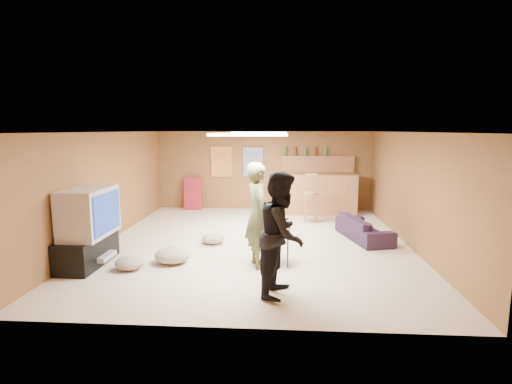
# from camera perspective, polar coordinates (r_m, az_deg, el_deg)

# --- Properties ---
(ground) EXTENTS (7.00, 7.00, 0.00)m
(ground) POSITION_cam_1_polar(r_m,az_deg,el_deg) (8.08, -0.10, -7.25)
(ground) COLOR beige
(ground) RESTS_ON ground
(ceiling) EXTENTS (6.00, 7.00, 0.02)m
(ceiling) POSITION_cam_1_polar(r_m,az_deg,el_deg) (7.76, -0.10, 8.56)
(ceiling) COLOR silver
(ceiling) RESTS_ON ground
(wall_back) EXTENTS (6.00, 0.02, 2.20)m
(wall_back) POSITION_cam_1_polar(r_m,az_deg,el_deg) (11.31, 1.11, 3.08)
(wall_back) COLOR brown
(wall_back) RESTS_ON ground
(wall_front) EXTENTS (6.00, 0.02, 2.20)m
(wall_front) POSITION_cam_1_polar(r_m,az_deg,el_deg) (4.42, -3.21, -6.12)
(wall_front) COLOR brown
(wall_front) RESTS_ON ground
(wall_left) EXTENTS (0.02, 7.00, 2.20)m
(wall_left) POSITION_cam_1_polar(r_m,az_deg,el_deg) (8.58, -20.51, 0.66)
(wall_left) COLOR brown
(wall_left) RESTS_ON ground
(wall_right) EXTENTS (0.02, 7.00, 2.20)m
(wall_right) POSITION_cam_1_polar(r_m,az_deg,el_deg) (8.20, 21.30, 0.26)
(wall_right) COLOR brown
(wall_right) RESTS_ON ground
(tv_stand) EXTENTS (0.55, 1.30, 0.50)m
(tv_stand) POSITION_cam_1_polar(r_m,az_deg,el_deg) (7.31, -22.96, -7.66)
(tv_stand) COLOR black
(tv_stand) RESTS_ON ground
(dvd_box) EXTENTS (0.35, 0.50, 0.08)m
(dvd_box) POSITION_cam_1_polar(r_m,az_deg,el_deg) (7.24, -21.34, -8.54)
(dvd_box) COLOR #B2B2B7
(dvd_box) RESTS_ON tv_stand
(tv_body) EXTENTS (0.60, 1.10, 0.80)m
(tv_body) POSITION_cam_1_polar(r_m,az_deg,el_deg) (7.13, -22.77, -2.68)
(tv_body) COLOR #B2B2B7
(tv_body) RESTS_ON tv_stand
(tv_screen) EXTENTS (0.02, 0.95, 0.65)m
(tv_screen) POSITION_cam_1_polar(r_m,az_deg,el_deg) (7.00, -20.50, -2.76)
(tv_screen) COLOR navy
(tv_screen) RESTS_ON tv_body
(bar_counter) EXTENTS (2.00, 0.60, 1.10)m
(bar_counter) POSITION_cam_1_polar(r_m,az_deg,el_deg) (10.87, 8.89, -0.19)
(bar_counter) COLOR #995E37
(bar_counter) RESTS_ON ground
(bar_lip) EXTENTS (2.10, 0.12, 0.05)m
(bar_lip) POSITION_cam_1_polar(r_m,az_deg,el_deg) (10.55, 9.08, 2.55)
(bar_lip) COLOR #432C15
(bar_lip) RESTS_ON bar_counter
(bar_shelf) EXTENTS (2.00, 0.18, 0.05)m
(bar_shelf) POSITION_cam_1_polar(r_m,az_deg,el_deg) (11.21, 8.81, 4.97)
(bar_shelf) COLOR #995E37
(bar_shelf) RESTS_ON bar_backing
(bar_backing) EXTENTS (2.00, 0.14, 0.60)m
(bar_backing) POSITION_cam_1_polar(r_m,az_deg,el_deg) (11.25, 8.76, 3.46)
(bar_backing) COLOR #995E37
(bar_backing) RESTS_ON bar_counter
(poster_left) EXTENTS (0.60, 0.03, 0.85)m
(poster_left) POSITION_cam_1_polar(r_m,az_deg,el_deg) (11.37, -4.96, 4.34)
(poster_left) COLOR #BF3F26
(poster_left) RESTS_ON wall_back
(poster_right) EXTENTS (0.55, 0.03, 0.80)m
(poster_right) POSITION_cam_1_polar(r_m,az_deg,el_deg) (11.27, -0.42, 4.33)
(poster_right) COLOR #334C99
(poster_right) RESTS_ON wall_back
(folding_chair_stack) EXTENTS (0.50, 0.26, 0.91)m
(folding_chair_stack) POSITION_cam_1_polar(r_m,az_deg,el_deg) (11.47, -8.98, -0.23)
(folding_chair_stack) COLOR #AA1F2F
(folding_chair_stack) RESTS_ON ground
(ceiling_panel_front) EXTENTS (1.20, 0.60, 0.04)m
(ceiling_panel_front) POSITION_cam_1_polar(r_m,az_deg,el_deg) (6.26, -1.05, 8.21)
(ceiling_panel_front) COLOR white
(ceiling_panel_front) RESTS_ON ceiling
(ceiling_panel_back) EXTENTS (1.20, 0.60, 0.04)m
(ceiling_panel_back) POSITION_cam_1_polar(r_m,az_deg,el_deg) (8.96, 0.43, 8.41)
(ceiling_panel_back) COLOR white
(ceiling_panel_back) RESTS_ON ceiling
(person_olive) EXTENTS (0.60, 0.73, 1.73)m
(person_olive) POSITION_cam_1_polar(r_m,az_deg,el_deg) (6.55, 0.29, -3.27)
(person_olive) COLOR brown
(person_olive) RESTS_ON ground
(person_black) EXTENTS (0.82, 0.96, 1.70)m
(person_black) POSITION_cam_1_polar(r_m,az_deg,el_deg) (5.44, 3.74, -5.99)
(person_black) COLOR black
(person_black) RESTS_ON ground
(sofa) EXTENTS (0.99, 1.70, 0.47)m
(sofa) POSITION_cam_1_polar(r_m,az_deg,el_deg) (8.57, 15.14, -5.00)
(sofa) COLOR black
(sofa) RESTS_ON ground
(tray_table) EXTENTS (0.49, 0.41, 0.61)m
(tray_table) POSITION_cam_1_polar(r_m,az_deg,el_deg) (6.73, 2.83, -7.87)
(tray_table) COLOR #432C15
(tray_table) RESTS_ON ground
(cup_red_near) EXTENTS (0.09, 0.09, 0.10)m
(cup_red_near) POSITION_cam_1_polar(r_m,az_deg,el_deg) (6.70, 2.04, -4.80)
(cup_red_near) COLOR red
(cup_red_near) RESTS_ON tray_table
(cup_red_far) EXTENTS (0.08, 0.08, 0.10)m
(cup_red_far) POSITION_cam_1_polar(r_m,az_deg,el_deg) (6.54, 3.70, -5.14)
(cup_red_far) COLOR red
(cup_red_far) RESTS_ON tray_table
(cup_blue) EXTENTS (0.09, 0.09, 0.10)m
(cup_blue) POSITION_cam_1_polar(r_m,az_deg,el_deg) (6.75, 3.87, -4.70)
(cup_blue) COLOR navy
(cup_blue) RESTS_ON tray_table
(bar_stool_left) EXTENTS (0.38, 0.38, 1.11)m
(bar_stool_left) POSITION_cam_1_polar(r_m,az_deg,el_deg) (9.84, 7.86, -1.08)
(bar_stool_left) COLOR #995E37
(bar_stool_left) RESTS_ON ground
(bar_stool_right) EXTENTS (0.38, 0.38, 1.08)m
(bar_stool_right) POSITION_cam_1_polar(r_m,az_deg,el_deg) (10.82, 12.67, -0.39)
(bar_stool_right) COLOR #995E37
(bar_stool_right) RESTS_ON ground
(cushion_near_tv) EXTENTS (0.78, 0.78, 0.27)m
(cushion_near_tv) POSITION_cam_1_polar(r_m,az_deg,el_deg) (7.02, -11.84, -8.80)
(cushion_near_tv) COLOR gray
(cushion_near_tv) RESTS_ON ground
(cushion_mid) EXTENTS (0.58, 0.58, 0.20)m
(cushion_mid) POSITION_cam_1_polar(r_m,az_deg,el_deg) (8.04, -6.17, -6.63)
(cushion_mid) COLOR gray
(cushion_mid) RESTS_ON ground
(cushion_far) EXTENTS (0.51, 0.51, 0.21)m
(cushion_far) POSITION_cam_1_polar(r_m,az_deg,el_deg) (6.90, -17.57, -9.60)
(cushion_far) COLOR gray
(cushion_far) RESTS_ON ground
(bottle_row) EXTENTS (1.20, 0.08, 0.26)m
(bottle_row) POSITION_cam_1_polar(r_m,az_deg,el_deg) (11.15, 7.09, 5.79)
(bottle_row) COLOR #3F7233
(bottle_row) RESTS_ON bar_shelf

